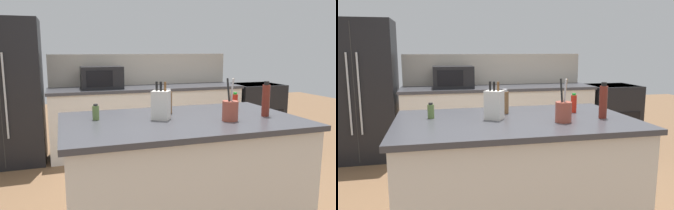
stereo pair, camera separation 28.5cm
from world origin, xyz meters
The scene contains 12 objects.
back_counter_run centered at (0.30, 2.20, 0.47)m, with size 2.75×0.66×0.94m.
wall_backsplash centered at (0.30, 2.52, 1.17)m, with size 2.71×0.03×0.46m, color #B2A899.
kitchen_island centered at (0.00, 0.00, 0.47)m, with size 1.83×1.10×0.94m.
refrigerator centered at (-1.57, 2.25, 0.93)m, with size 0.91×0.75×1.85m.
range_oven centered at (2.09, 2.20, 0.47)m, with size 0.76×0.65×0.92m.
microwave centered at (-0.35, 2.20, 1.09)m, with size 0.55×0.39×0.30m.
knife_block centered at (-0.16, 0.02, 1.05)m, with size 0.16×0.15×0.29m.
utensil_crock centered at (0.32, -0.18, 1.02)m, with size 0.12×0.12×0.32m.
hot_sauce_bottle centered at (0.55, 0.15, 1.02)m, with size 0.05×0.05×0.16m.
spice_jar_oregano centered at (-0.64, 0.16, 1.00)m, with size 0.05×0.05×0.12m.
vinegar_bottle centered at (0.67, -0.12, 1.07)m, with size 0.06×0.06×0.28m.
pepper_grinder centered at (-0.03, 0.24, 1.04)m, with size 0.06×0.06×0.20m.
Camera 1 is at (-0.88, -2.32, 1.47)m, focal length 35.00 mm.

